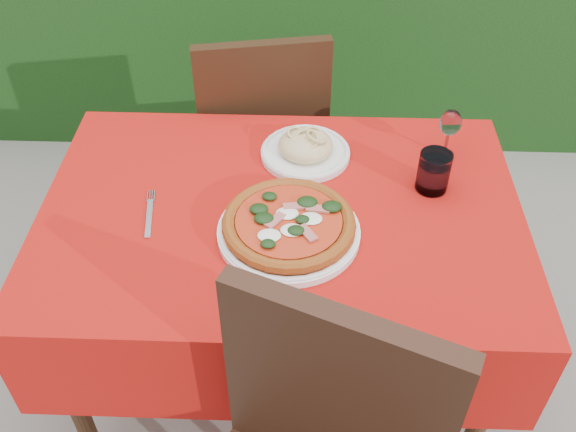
{
  "coord_description": "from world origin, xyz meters",
  "views": [
    {
      "loc": [
        0.06,
        -1.24,
        1.87
      ],
      "look_at": [
        0.02,
        -0.05,
        0.77
      ],
      "focal_mm": 40.0,
      "sensor_mm": 36.0,
      "label": 1
    }
  ],
  "objects_px": {
    "fork": "(149,218)",
    "pizza_plate": "(289,226)",
    "wine_glass": "(450,125)",
    "chair_far": "(261,134)",
    "water_glass": "(433,173)",
    "pasta_plate": "(305,148)"
  },
  "relations": [
    {
      "from": "wine_glass",
      "to": "pizza_plate",
      "type": "bearing_deg",
      "value": -141.66
    },
    {
      "from": "chair_far",
      "to": "water_glass",
      "type": "relative_size",
      "value": 8.43
    },
    {
      "from": "fork",
      "to": "pizza_plate",
      "type": "bearing_deg",
      "value": -14.91
    },
    {
      "from": "chair_far",
      "to": "pasta_plate",
      "type": "height_order",
      "value": "chair_far"
    },
    {
      "from": "water_glass",
      "to": "wine_glass",
      "type": "relative_size",
      "value": 0.75
    },
    {
      "from": "pizza_plate",
      "to": "pasta_plate",
      "type": "relative_size",
      "value": 1.58
    },
    {
      "from": "pasta_plate",
      "to": "wine_glass",
      "type": "distance_m",
      "value": 0.41
    },
    {
      "from": "chair_far",
      "to": "fork",
      "type": "bearing_deg",
      "value": 59.61
    },
    {
      "from": "fork",
      "to": "wine_glass",
      "type": "bearing_deg",
      "value": 12.76
    },
    {
      "from": "wine_glass",
      "to": "fork",
      "type": "bearing_deg",
      "value": -159.36
    },
    {
      "from": "pizza_plate",
      "to": "water_glass",
      "type": "xyz_separation_m",
      "value": [
        0.38,
        0.19,
        0.02
      ]
    },
    {
      "from": "fork",
      "to": "chair_far",
      "type": "bearing_deg",
      "value": 62.52
    },
    {
      "from": "chair_far",
      "to": "pasta_plate",
      "type": "bearing_deg",
      "value": 101.41
    },
    {
      "from": "pasta_plate",
      "to": "wine_glass",
      "type": "bearing_deg",
      "value": 2.48
    },
    {
      "from": "water_glass",
      "to": "chair_far",
      "type": "bearing_deg",
      "value": 133.92
    },
    {
      "from": "pasta_plate",
      "to": "chair_far",
      "type": "bearing_deg",
      "value": 112.2
    },
    {
      "from": "pasta_plate",
      "to": "fork",
      "type": "bearing_deg",
      "value": -144.54
    },
    {
      "from": "chair_far",
      "to": "pizza_plate",
      "type": "distance_m",
      "value": 0.76
    },
    {
      "from": "chair_far",
      "to": "pizza_plate",
      "type": "height_order",
      "value": "chair_far"
    },
    {
      "from": "chair_far",
      "to": "pasta_plate",
      "type": "distance_m",
      "value": 0.48
    },
    {
      "from": "wine_glass",
      "to": "water_glass",
      "type": "bearing_deg",
      "value": -111.04
    },
    {
      "from": "chair_far",
      "to": "water_glass",
      "type": "bearing_deg",
      "value": 123.12
    }
  ]
}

